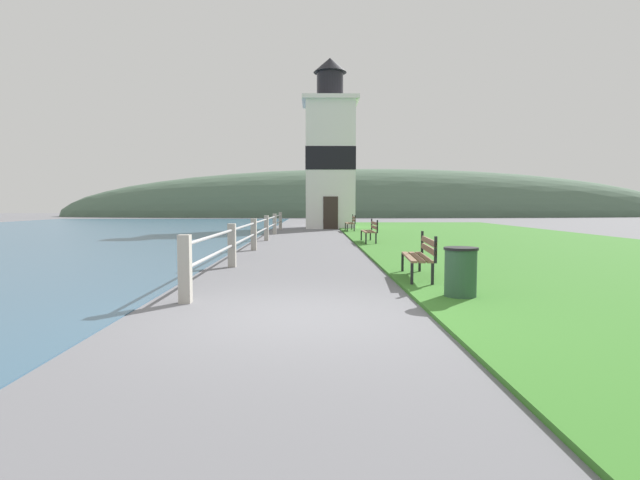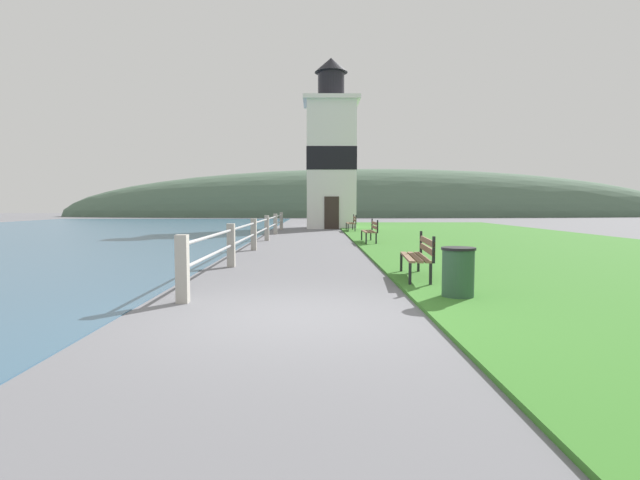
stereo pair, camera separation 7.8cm
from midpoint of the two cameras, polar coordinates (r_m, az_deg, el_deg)
ground_plane at (r=6.80m, az=-2.86°, el=-8.80°), size 160.00×160.00×0.00m
grass_verge at (r=21.61m, az=19.97°, el=-0.10°), size 12.00×40.72×0.06m
seawall_railing at (r=18.79m, az=-6.64°, el=1.29°), size 0.18×22.26×1.05m
park_bench_near at (r=10.13m, az=11.50°, el=-1.53°), size 0.62×1.87×0.94m
park_bench_midway at (r=19.41m, az=5.96°, el=1.18°), size 0.48×1.80×0.94m
park_bench_far at (r=27.90m, az=3.77°, el=2.07°), size 0.48×1.85×0.94m
lighthouse at (r=32.27m, az=1.33°, el=9.62°), size 3.50×3.50×10.73m
trash_bin at (r=8.21m, az=15.77°, el=-3.71°), size 0.54×0.54×0.84m
distant_hillside at (r=64.25m, az=6.42°, el=2.71°), size 80.00×16.00×12.00m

